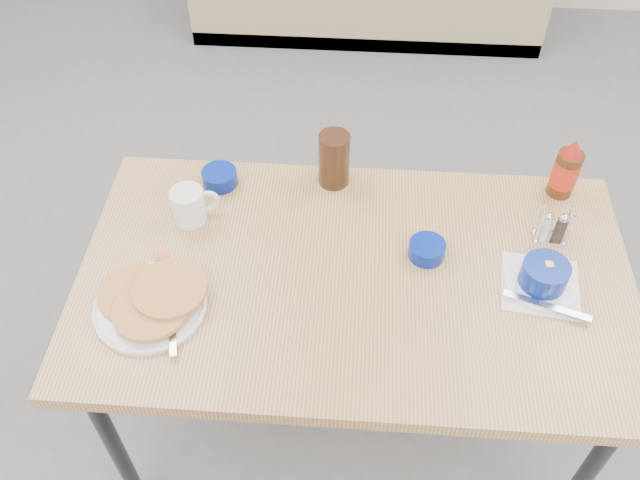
# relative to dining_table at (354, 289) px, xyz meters

# --- Properties ---
(dining_table) EXTENTS (1.40, 0.80, 0.76)m
(dining_table) POSITION_rel_dining_table_xyz_m (0.00, 0.00, 0.00)
(dining_table) COLOR tan
(dining_table) RESTS_ON ground
(pancake_plate) EXTENTS (0.27, 0.28, 0.05)m
(pancake_plate) POSITION_rel_dining_table_xyz_m (-0.49, -0.13, 0.08)
(pancake_plate) COLOR white
(pancake_plate) RESTS_ON dining_table
(coffee_mug) EXTENTS (0.13, 0.09, 0.10)m
(coffee_mug) POSITION_rel_dining_table_xyz_m (-0.45, 0.16, 0.11)
(coffee_mug) COLOR white
(coffee_mug) RESTS_ON dining_table
(grits_setting) EXTENTS (0.21, 0.22, 0.08)m
(grits_setting) POSITION_rel_dining_table_xyz_m (0.46, -0.00, 0.10)
(grits_setting) COLOR white
(grits_setting) RESTS_ON dining_table
(creamer_bowl) EXTENTS (0.10, 0.10, 0.04)m
(creamer_bowl) POSITION_rel_dining_table_xyz_m (-0.40, 0.31, 0.08)
(creamer_bowl) COLOR navy
(creamer_bowl) RESTS_ON dining_table
(butter_bowl) EXTENTS (0.09, 0.09, 0.04)m
(butter_bowl) POSITION_rel_dining_table_xyz_m (0.18, 0.08, 0.08)
(butter_bowl) COLOR navy
(butter_bowl) RESTS_ON dining_table
(amber_tumbler) EXTENTS (0.10, 0.10, 0.16)m
(amber_tumbler) POSITION_rel_dining_table_xyz_m (-0.07, 0.34, 0.14)
(amber_tumbler) COLOR #311B0F
(amber_tumbler) RESTS_ON dining_table
(condiment_caddy) EXTENTS (0.09, 0.05, 0.10)m
(condiment_caddy) POSITION_rel_dining_table_xyz_m (0.51, 0.16, 0.10)
(condiment_caddy) COLOR silver
(condiment_caddy) RESTS_ON dining_table
(syrup_bottle) EXTENTS (0.07, 0.07, 0.19)m
(syrup_bottle) POSITION_rel_dining_table_xyz_m (0.56, 0.34, 0.14)
(syrup_bottle) COLOR #47230F
(syrup_bottle) RESTS_ON dining_table
(sugar_wrapper) EXTENTS (0.05, 0.04, 0.00)m
(sugar_wrapper) POSITION_rel_dining_table_xyz_m (-0.50, 0.03, 0.06)
(sugar_wrapper) COLOR #DC5E49
(sugar_wrapper) RESTS_ON dining_table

